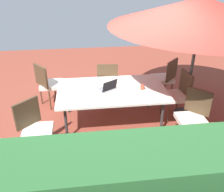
# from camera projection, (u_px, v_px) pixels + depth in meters

# --- Properties ---
(ground_plane) EXTENTS (10.00, 10.00, 0.02)m
(ground_plane) POSITION_uv_depth(u_px,v_px,m) (112.00, 122.00, 4.99)
(ground_plane) COLOR brown
(dining_table) EXTENTS (2.05, 1.22, 0.72)m
(dining_table) POSITION_uv_depth(u_px,v_px,m) (112.00, 91.00, 4.66)
(dining_table) COLOR silver
(dining_table) RESTS_ON ground_plane
(patio_umbrella) EXTENTS (3.22, 3.22, 2.34)m
(patio_umbrella) POSITION_uv_depth(u_px,v_px,m) (201.00, 12.00, 4.19)
(patio_umbrella) COLOR #4C4C4C
(patio_umbrella) RESTS_ON ground_plane
(chair_southeast) EXTENTS (0.58, 0.58, 0.98)m
(chair_southeast) POSITION_uv_depth(u_px,v_px,m) (48.00, 83.00, 5.30)
(chair_southeast) COLOR silver
(chair_southeast) RESTS_ON ground_plane
(chair_northeast) EXTENTS (0.59, 0.59, 0.98)m
(chair_northeast) POSITION_uv_depth(u_px,v_px,m) (35.00, 127.00, 3.86)
(chair_northeast) COLOR silver
(chair_northeast) RESTS_ON ground_plane
(chair_west) EXTENTS (0.48, 0.47, 0.98)m
(chair_west) POSITION_uv_depth(u_px,v_px,m) (178.00, 93.00, 4.87)
(chair_west) COLOR silver
(chair_west) RESTS_ON ground_plane
(chair_northwest) EXTENTS (0.59, 0.59, 0.98)m
(chair_northwest) POSITION_uv_depth(u_px,v_px,m) (193.00, 115.00, 4.16)
(chair_northwest) COLOR silver
(chair_northwest) RESTS_ON ground_plane
(chair_south) EXTENTS (0.47, 0.48, 0.98)m
(chair_south) POSITION_uv_depth(u_px,v_px,m) (108.00, 80.00, 5.41)
(chair_south) COLOR silver
(chair_south) RESTS_ON ground_plane
(chair_southwest) EXTENTS (0.59, 0.59, 0.98)m
(chair_southwest) POSITION_uv_depth(u_px,v_px,m) (165.00, 77.00, 5.58)
(chair_southwest) COLOR silver
(chair_southwest) RESTS_ON ground_plane
(laptop) EXTENTS (0.40, 0.38, 0.21)m
(laptop) POSITION_uv_depth(u_px,v_px,m) (108.00, 88.00, 4.60)
(laptop) COLOR gray
(laptop) RESTS_ON dining_table
(cup) EXTENTS (0.07, 0.07, 0.09)m
(cup) POSITION_uv_depth(u_px,v_px,m) (142.00, 87.00, 4.62)
(cup) COLOR #CC4C33
(cup) RESTS_ON dining_table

